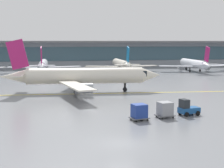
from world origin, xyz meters
name	(u,v)px	position (x,y,z in m)	size (l,w,h in m)	color
ground_plane	(122,143)	(0.00, 0.00, 0.00)	(400.00, 400.00, 0.00)	slate
taxiway_centreline_stripe	(87,94)	(0.06, 29.42, 0.00)	(110.00, 0.36, 0.01)	yellow
terminal_concourse	(67,54)	(0.00, 93.80, 4.92)	(174.20, 11.00, 9.60)	#8C939E
gate_airplane_2	(43,65)	(-8.25, 71.34, 2.43)	(22.78, 24.45, 8.11)	silver
gate_airplane_3	(121,64)	(15.56, 70.55, 2.43)	(22.78, 24.45, 8.11)	silver
gate_airplane_4	(194,64)	(38.14, 67.16, 2.43)	(22.75, 24.49, 8.11)	silver
taxiing_regional_jet	(83,76)	(-0.32, 31.45, 2.95)	(29.68, 27.52, 9.83)	silver
baggage_tug	(188,108)	(10.74, 9.76, 0.89)	(2.83, 2.05, 2.10)	#194C8C
cargo_dolly_lead	(165,109)	(7.47, 9.08, 1.05)	(2.38, 1.99, 1.94)	#595B60
cargo_dolly_trailing	(139,111)	(3.98, 8.37, 1.05)	(2.38, 1.99, 1.94)	#595B60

